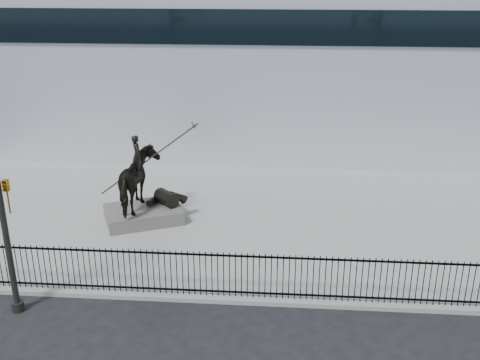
{
  "coord_description": "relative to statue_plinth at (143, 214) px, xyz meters",
  "views": [
    {
      "loc": [
        0.73,
        -13.51,
        9.67
      ],
      "look_at": [
        -0.79,
        6.0,
        2.16
      ],
      "focal_mm": 42.0,
      "sensor_mm": 36.0,
      "label": 1
    }
  ],
  "objects": [
    {
      "name": "equestrian_statue",
      "position": [
        0.05,
        0.02,
        1.41
      ],
      "size": [
        3.43,
        2.89,
        3.15
      ],
      "rotation": [
        0.0,
        0.0,
        0.41
      ],
      "color": "black",
      "rests_on": "statue_plinth"
    },
    {
      "name": "picket_fence",
      "position": [
        4.67,
        -5.17,
        0.48
      ],
      "size": [
        22.1,
        0.1,
        1.5
      ],
      "color": "black",
      "rests_on": "plaza"
    },
    {
      "name": "ground",
      "position": [
        4.67,
        -6.42,
        -0.42
      ],
      "size": [
        120.0,
        120.0,
        0.0
      ],
      "primitive_type": "plane",
      "color": "black",
      "rests_on": "ground"
    },
    {
      "name": "plaza",
      "position": [
        4.67,
        0.58,
        -0.35
      ],
      "size": [
        30.0,
        12.0,
        0.15
      ],
      "primitive_type": "cube",
      "color": "gray",
      "rests_on": "ground"
    },
    {
      "name": "statue_plinth",
      "position": [
        0.0,
        0.0,
        0.0
      ],
      "size": [
        3.46,
        2.99,
        0.54
      ],
      "primitive_type": "cube",
      "rotation": [
        0.0,
        0.0,
        0.41
      ],
      "color": "#585550",
      "rests_on": "plaza"
    },
    {
      "name": "building",
      "position": [
        4.67,
        13.58,
        4.08
      ],
      "size": [
        44.0,
        14.0,
        9.0
      ],
      "primitive_type": "cube",
      "color": "silver",
      "rests_on": "ground"
    }
  ]
}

